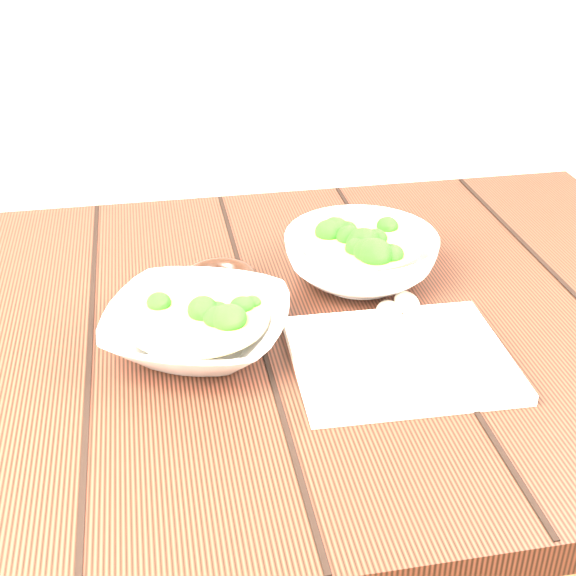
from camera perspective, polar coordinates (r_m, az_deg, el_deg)
The scene contains 7 objects.
table at distance 1.06m, azimuth -1.09°, elevation -7.81°, with size 1.20×0.80×0.75m.
soup_bowl_front at distance 0.94m, azimuth -6.46°, elevation -2.75°, with size 0.27×0.27×0.06m.
soup_bowl_back at distance 1.07m, azimuth 5.20°, elevation 2.34°, with size 0.25×0.25×0.07m.
trivet at distance 1.06m, azimuth -4.86°, elevation 0.52°, with size 0.10×0.10×0.03m, color black.
napkin at distance 0.92m, azimuth 7.99°, elevation -4.99°, with size 0.24×0.20×0.01m, color beige.
spoon_left at distance 0.95m, azimuth 7.19°, elevation -2.93°, with size 0.07×0.20×0.01m.
spoon_right at distance 0.98m, azimuth 8.80°, elevation -2.21°, with size 0.05×0.20×0.01m.
Camera 1 is at (-0.14, -0.83, 1.28)m, focal length 50.00 mm.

